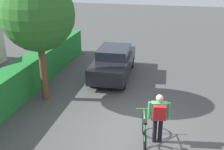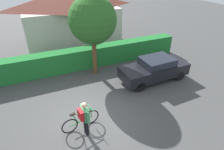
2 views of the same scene
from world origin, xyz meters
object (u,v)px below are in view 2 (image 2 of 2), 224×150
(tree_kerbside, at_px, (93,20))
(bicycle, at_px, (81,121))
(parked_car_near, at_px, (155,69))
(person_rider, at_px, (84,116))

(tree_kerbside, bearing_deg, bicycle, -116.43)
(parked_car_near, relative_size, person_rider, 2.58)
(person_rider, bearing_deg, tree_kerbside, 66.38)
(bicycle, relative_size, person_rider, 1.05)
(bicycle, xyz_separation_m, tree_kerbside, (2.10, 4.23, 2.98))
(parked_car_near, bearing_deg, person_rider, -153.76)
(bicycle, distance_m, person_rider, 0.70)
(parked_car_near, bearing_deg, bicycle, -157.84)
(person_rider, distance_m, tree_kerbside, 5.60)
(parked_car_near, height_order, bicycle, parked_car_near)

